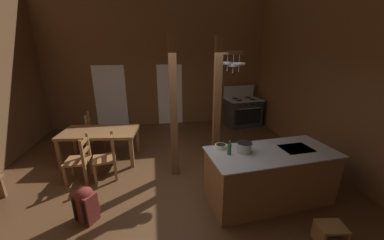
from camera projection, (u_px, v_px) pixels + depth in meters
name	position (u px, v px, depth m)	size (l,w,h in m)	color
ground_plane	(169.00, 191.00, 4.32)	(7.93, 8.60, 0.10)	#4C301C
wall_back	(158.00, 59.00, 7.33)	(7.93, 0.14, 4.46)	brown
wall_right	(358.00, 68.00, 4.20)	(0.14, 8.60, 4.46)	brown
glazed_door_back_left	(111.00, 97.00, 7.38)	(1.00, 0.01, 2.05)	white
glazed_panel_back_right	(170.00, 95.00, 7.70)	(0.84, 0.01, 2.05)	white
kitchen_island	(269.00, 176.00, 3.88)	(2.23, 1.14, 0.93)	brown
stove_range	(242.00, 112.00, 7.67)	(1.22, 0.93, 1.32)	#2C2C2C
support_post_with_pot_rack	(219.00, 102.00, 4.58)	(0.61, 0.24, 2.81)	brown
support_post_center	(174.00, 111.00, 4.39)	(0.14, 0.14, 2.81)	brown
step_stool	(330.00, 233.00, 3.05)	(0.40, 0.33, 0.30)	olive
dining_table	(100.00, 134.00, 5.23)	(1.80, 1.10, 0.74)	brown
ladderback_chair_near_window	(95.00, 130.00, 6.03)	(0.48, 0.48, 0.95)	olive
ladderback_chair_by_post	(107.00, 157.00, 4.55)	(0.51, 0.51, 0.95)	olive
ladderback_chair_at_table_end	(80.00, 160.00, 4.46)	(0.46, 0.46, 0.95)	olive
backpack	(85.00, 203.00, 3.44)	(0.39, 0.38, 0.60)	maroon
stockpot_on_counter	(244.00, 147.00, 3.68)	(0.32, 0.25, 0.18)	#A8AAB2
mixing_bowl_on_counter	(221.00, 146.00, 3.84)	(0.20, 0.20, 0.07)	silver
bottle_tall_on_counter	(229.00, 149.00, 3.60)	(0.07, 0.07, 0.25)	#2D5638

